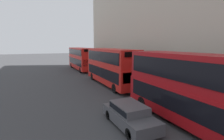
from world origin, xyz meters
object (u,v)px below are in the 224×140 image
Objects in this scene: bus_second_in_queue at (111,65)px; bus_third_in_queue at (81,58)px; bus_leading at (197,88)px; car_hatchback at (130,114)px; pedestrian at (109,71)px.

bus_second_in_queue is 14.17m from bus_third_in_queue.
car_hatchback is at bearing 151.67° from bus_leading.
car_hatchback is (-3.40, -24.64, -1.63)m from bus_third_in_queue.
pedestrian is (5.57, 16.19, 0.06)m from car_hatchback.
pedestrian is at bearing 71.02° from car_hatchback.
bus_third_in_queue is (0.00, 26.48, -0.07)m from bus_leading.
bus_third_in_queue is (-0.00, 14.17, -0.07)m from bus_second_in_queue.
bus_leading is 12.31m from bus_second_in_queue.
bus_second_in_queue is at bearing 72.02° from car_hatchback.
bus_leading reaches higher than bus_third_in_queue.
bus_third_in_queue reaches higher than car_hatchback.
bus_second_in_queue reaches higher than bus_third_in_queue.
pedestrian is at bearing 83.14° from bus_leading.
bus_leading is 26.48m from bus_third_in_queue.
bus_leading is 1.03× the size of bus_second_in_queue.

